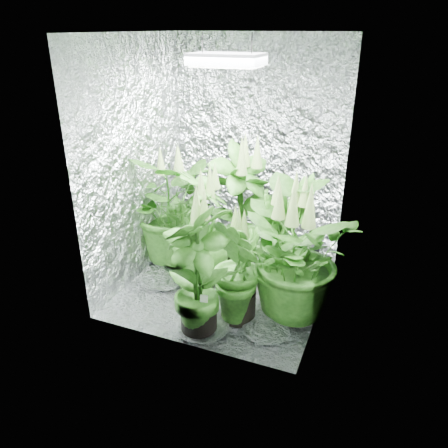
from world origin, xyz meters
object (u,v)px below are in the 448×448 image
(grow_lamp, at_px, (227,60))
(plant_a, at_px, (174,208))
(plant_e, at_px, (291,257))
(plant_f, at_px, (197,270))
(circulation_fan, at_px, (309,254))
(plant_c, at_px, (287,240))
(plant_g, at_px, (239,271))
(plant_d, at_px, (202,229))
(plant_b, at_px, (240,208))

(grow_lamp, distance_m, plant_a, 1.44)
(plant_e, height_order, plant_f, plant_f)
(plant_f, height_order, circulation_fan, plant_f)
(plant_c, distance_m, plant_g, 0.53)
(plant_c, relative_size, plant_g, 1.19)
(plant_d, distance_m, plant_f, 0.73)
(plant_d, bearing_deg, grow_lamp, -7.95)
(plant_b, relative_size, circulation_fan, 3.27)
(plant_d, xyz_separation_m, plant_e, (0.82, -0.24, 0.02))
(plant_g, bearing_deg, circulation_fan, 69.54)
(plant_c, bearing_deg, plant_b, 147.67)
(plant_c, bearing_deg, grow_lamp, -169.32)
(grow_lamp, height_order, plant_f, grow_lamp)
(plant_d, relative_size, circulation_fan, 2.85)
(plant_a, height_order, plant_c, plant_a)
(plant_g, height_order, circulation_fan, plant_g)
(grow_lamp, bearing_deg, plant_d, 172.05)
(plant_b, bearing_deg, plant_g, -70.71)
(plant_b, distance_m, plant_d, 0.44)
(plant_d, height_order, plant_f, plant_f)
(plant_e, relative_size, plant_g, 1.20)
(plant_b, height_order, plant_c, plant_b)
(plant_d, bearing_deg, circulation_fan, 32.19)
(plant_e, distance_m, plant_f, 0.70)
(plant_b, height_order, plant_f, plant_b)
(plant_d, xyz_separation_m, plant_g, (0.48, -0.41, -0.08))
(plant_a, xyz_separation_m, plant_d, (0.37, -0.22, -0.05))
(plant_c, height_order, circulation_fan, plant_c)
(plant_b, xyz_separation_m, plant_e, (0.62, -0.62, -0.05))
(plant_d, xyz_separation_m, plant_f, (0.28, -0.67, 0.03))
(plant_b, bearing_deg, plant_d, -118.46)
(grow_lamp, xyz_separation_m, plant_a, (-0.61, 0.25, -1.29))
(plant_c, bearing_deg, plant_g, -116.72)
(plant_a, bearing_deg, plant_b, 15.78)
(plant_e, relative_size, plant_f, 0.98)
(plant_a, relative_size, circulation_fan, 3.20)
(plant_a, relative_size, plant_d, 1.12)
(grow_lamp, height_order, plant_e, grow_lamp)
(grow_lamp, relative_size, plant_e, 0.46)
(plant_f, bearing_deg, plant_g, 52.55)
(plant_g, bearing_deg, plant_a, 143.94)
(plant_b, height_order, plant_g, plant_b)
(plant_g, bearing_deg, plant_f, -127.45)
(grow_lamp, distance_m, plant_d, 1.36)
(plant_e, xyz_separation_m, circulation_fan, (0.00, 0.76, -0.35))
(plant_b, xyz_separation_m, plant_g, (0.27, -0.79, -0.15))
(plant_a, distance_m, circulation_fan, 1.29)
(grow_lamp, bearing_deg, circulation_fan, 43.02)
(grow_lamp, relative_size, plant_a, 0.42)
(plant_g, bearing_deg, plant_d, 139.83)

